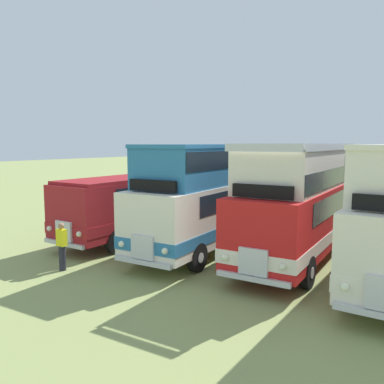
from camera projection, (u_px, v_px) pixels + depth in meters
The scene contains 4 objects.
bus_first_in_row at pixel (150, 199), 19.93m from camera, with size 2.73×10.55×2.99m.
bus_second_in_row at pixel (222, 189), 18.09m from camera, with size 3.09×11.70×4.49m.
bus_third_in_row at pixel (304, 198), 15.90m from camera, with size 2.92×10.38×4.52m.
marshal_person at pixel (62, 246), 14.22m from camera, with size 0.36×0.24×1.73m.
Camera 1 is at (-2.79, -15.44, 4.51)m, focal length 37.38 mm.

